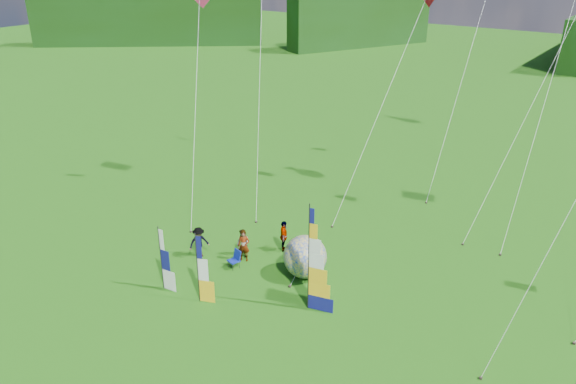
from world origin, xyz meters
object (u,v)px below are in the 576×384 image
Objects in this scene: spectator_b at (243,243)px; side_banner_far at (161,259)px; spectator_c at (199,242)px; side_banner_left at (198,269)px; feather_banner_main at (309,260)px; camp_chair at (234,260)px; bol_inflatable at (305,257)px; kite_whale at (561,41)px; spectator_d at (284,236)px; spectator_a at (244,246)px.

side_banner_far is at bearing -90.99° from spectator_b.
side_banner_left is at bearing -110.93° from spectator_c.
feather_banner_main is 2.96× the size of spectator_c.
spectator_c is 2.42m from camp_chair.
bol_inflatable is 4.01m from spectator_b.
side_banner_far is at bearing -142.58° from spectator_c.
spectator_b is 0.07× the size of kite_whale.
camp_chair is (2.38, 0.18, -0.39)m from spectator_c.
spectator_d is at bearing 63.46° from spectator_b.
spectator_a is at bearing 64.71° from side_banner_far.
spectator_b is (1.23, 4.88, -0.89)m from side_banner_far.
spectator_b is at bearing 112.09° from spectator_a.
spectator_b is at bearing -175.30° from bol_inflatable.
spectator_c is 1.74× the size of camp_chair.
camp_chair is at bearing 78.99° from side_banner_left.
camp_chair is at bearing 125.45° from spectator_d.
spectator_d reaches higher than spectator_b.
kite_whale is (11.85, 14.18, 10.38)m from spectator_b.
spectator_a is 1.02× the size of spectator_c.
feather_banner_main is 2.91× the size of spectator_a.
spectator_c is at bearing -107.78° from kite_whale.
bol_inflatable reaches higher than spectator_c.
camp_chair is (-1.09, -3.12, -0.42)m from spectator_d.
bol_inflatable is 18.84m from kite_whale.
side_banner_left is 4.47m from spectator_a.
feather_banner_main is 3.28m from bol_inflatable.
spectator_d is 19.11m from kite_whale.
spectator_b is (-3.98, -0.33, -0.33)m from bol_inflatable.
camp_chair is at bearing -102.80° from kite_whale.
spectator_d is (1.51, 1.82, 0.12)m from spectator_b.
bol_inflatable reaches higher than spectator_d.
side_banner_left is 4.48m from spectator_c.
spectator_c is at bearing -177.15° from spectator_a.
bol_inflatable is (2.90, 4.97, -0.67)m from side_banner_left.
spectator_c is at bearing 98.26° from spectator_d.
kite_whale is (10.34, 12.37, 10.26)m from spectator_d.
side_banner_far is 3.28× the size of camp_chair.
side_banner_far reaches higher than spectator_b.
feather_banner_main reaches higher than spectator_d.
spectator_d is at bearing -21.35° from spectator_c.
spectator_b is at bearing 80.85° from side_banner_left.
side_banner_left reaches higher than spectator_d.
kite_whale is at bearing 37.99° from side_banner_left.
side_banner_left is 6.53m from spectator_d.
side_banner_left is 1.93× the size of spectator_d.
feather_banner_main is 5.91m from spectator_a.
side_banner_left is 1.97× the size of spectator_a.
bol_inflatable is at bearing 37.48° from side_banner_left.
side_banner_far is 3.57m from spectator_c.
spectator_b is 2.37m from spectator_d.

